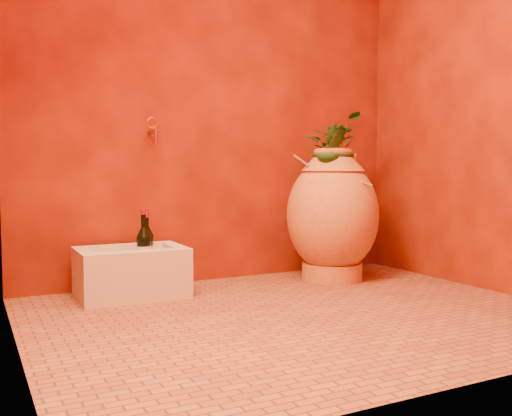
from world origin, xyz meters
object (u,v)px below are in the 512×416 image
wine_bottle_b (144,249)px  wall_tap (153,130)px  wine_bottle_a (147,247)px  stone_basin (132,273)px  amphora (333,215)px  wine_bottle_c (146,249)px

wine_bottle_b → wall_tap: bearing=59.7°
wine_bottle_a → wall_tap: (0.08, 0.12, 0.66)m
stone_basin → wall_tap: size_ratio=3.57×
amphora → stone_basin: (-1.25, 0.10, -0.28)m
stone_basin → wine_bottle_c: wine_bottle_c is taller
wine_bottle_b → wine_bottle_c: wine_bottle_b is taller
wine_bottle_b → amphora: bearing=-2.8°
amphora → wall_tap: 1.21m
wine_bottle_b → wall_tap: 0.70m
amphora → wine_bottle_c: 1.18m
amphora → wall_tap: (-1.06, 0.27, 0.51)m
amphora → wine_bottle_c: bearing=174.8°
wine_bottle_c → stone_basin: bearing=-176.2°
wine_bottle_c → wall_tap: 0.69m
wine_bottle_b → wine_bottle_c: bearing=61.0°
amphora → wine_bottle_a: (-1.14, 0.15, -0.15)m
amphora → wall_tap: wall_tap is taller
stone_basin → wine_bottle_c: size_ratio=1.88×
stone_basin → wine_bottle_a: 0.18m
wine_bottle_a → wall_tap: bearing=55.1°
wine_bottle_a → wall_tap: 0.67m
wine_bottle_a → wall_tap: wall_tap is taller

